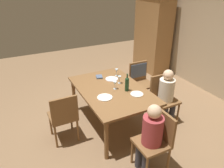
# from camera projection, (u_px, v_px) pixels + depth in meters

# --- Properties ---
(ground_plane) EXTENTS (10.00, 10.00, 0.00)m
(ground_plane) POSITION_uv_depth(u_px,v_px,m) (112.00, 123.00, 4.32)
(ground_plane) COLOR #846647
(rear_room_partition) EXTENTS (6.40, 0.12, 2.70)m
(rear_room_partition) POSITION_uv_depth(u_px,v_px,m) (223.00, 39.00, 4.83)
(rear_room_partition) COLOR tan
(rear_room_partition) RESTS_ON ground_plane
(armoire_cabinet) EXTENTS (1.18, 0.62, 2.18)m
(armoire_cabinet) POSITION_uv_depth(u_px,v_px,m) (153.00, 33.00, 6.33)
(armoire_cabinet) COLOR olive
(armoire_cabinet) RESTS_ON ground_plane
(dining_table) EXTENTS (1.72, 1.13, 0.76)m
(dining_table) POSITION_uv_depth(u_px,v_px,m) (112.00, 93.00, 4.02)
(dining_table) COLOR brown
(dining_table) RESTS_ON ground_plane
(chair_right_end) EXTENTS (0.44, 0.44, 0.92)m
(chair_right_end) POSITION_uv_depth(u_px,v_px,m) (157.00, 137.00, 3.13)
(chair_right_end) COLOR brown
(chair_right_end) RESTS_ON ground_plane
(chair_far_right) EXTENTS (0.44, 0.44, 0.92)m
(chair_far_right) POSITION_uv_depth(u_px,v_px,m) (163.00, 95.00, 4.23)
(chair_far_right) COLOR brown
(chair_far_right) RESTS_ON ground_plane
(chair_far_left) EXTENTS (0.46, 0.44, 0.92)m
(chair_far_left) POSITION_uv_depth(u_px,v_px,m) (140.00, 77.00, 4.84)
(chair_far_left) COLOR brown
(chair_far_left) RESTS_ON ground_plane
(chair_near) EXTENTS (0.44, 0.44, 0.92)m
(chair_near) POSITION_uv_depth(u_px,v_px,m) (64.00, 115.00, 3.63)
(chair_near) COLOR brown
(chair_near) RESTS_ON ground_plane
(person_woman_host) EXTENTS (0.29, 0.33, 1.10)m
(person_woman_host) POSITION_uv_depth(u_px,v_px,m) (151.00, 134.00, 3.04)
(person_woman_host) COLOR #33333D
(person_woman_host) RESTS_ON ground_plane
(person_man_bearded) EXTENTS (0.33, 0.29, 1.10)m
(person_man_bearded) POSITION_uv_depth(u_px,v_px,m) (167.00, 93.00, 4.09)
(person_man_bearded) COLOR #33333D
(person_man_bearded) RESTS_ON ground_plane
(wine_bottle_tall_green) EXTENTS (0.07, 0.07, 0.33)m
(wine_bottle_tall_green) POSITION_uv_depth(u_px,v_px,m) (127.00, 84.00, 3.86)
(wine_bottle_tall_green) COLOR #19381E
(wine_bottle_tall_green) RESTS_ON dining_table
(wine_glass_near_left) EXTENTS (0.07, 0.07, 0.15)m
(wine_glass_near_left) POSITION_uv_depth(u_px,v_px,m) (119.00, 78.00, 4.14)
(wine_glass_near_left) COLOR silver
(wine_glass_near_left) RESTS_ON dining_table
(wine_glass_centre) EXTENTS (0.07, 0.07, 0.15)m
(wine_glass_centre) POSITION_uv_depth(u_px,v_px,m) (117.00, 71.00, 4.46)
(wine_glass_centre) COLOR silver
(wine_glass_centre) RESTS_ON dining_table
(wine_glass_near_right) EXTENTS (0.07, 0.07, 0.15)m
(wine_glass_near_right) POSITION_uv_depth(u_px,v_px,m) (115.00, 84.00, 3.93)
(wine_glass_near_right) COLOR silver
(wine_glass_near_right) RESTS_ON dining_table
(dinner_plate_host) EXTENTS (0.22, 0.22, 0.01)m
(dinner_plate_host) POSITION_uv_depth(u_px,v_px,m) (137.00, 94.00, 3.80)
(dinner_plate_host) COLOR white
(dinner_plate_host) RESTS_ON dining_table
(dinner_plate_guest_left) EXTENTS (0.26, 0.26, 0.01)m
(dinner_plate_guest_left) POSITION_uv_depth(u_px,v_px,m) (105.00, 97.00, 3.69)
(dinner_plate_guest_left) COLOR white
(dinner_plate_guest_left) RESTS_ON dining_table
(dinner_plate_guest_right) EXTENTS (0.25, 0.25, 0.01)m
(dinner_plate_guest_right) POSITION_uv_depth(u_px,v_px,m) (112.00, 79.00, 4.34)
(dinner_plate_guest_right) COLOR white
(dinner_plate_guest_right) RESTS_ON dining_table
(folded_napkin) EXTENTS (0.19, 0.16, 0.03)m
(folded_napkin) POSITION_uv_depth(u_px,v_px,m) (99.00, 77.00, 4.42)
(folded_napkin) COLOR #4C5B75
(folded_napkin) RESTS_ON dining_table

